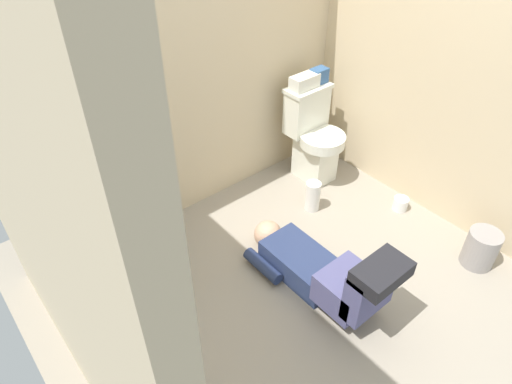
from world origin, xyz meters
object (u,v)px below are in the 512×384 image
(vanity_cabinet, at_px, (114,234))
(faucet, at_px, (84,158))
(person_plumber, at_px, (323,271))
(bottle_pink, at_px, (83,160))
(soap_dispenser, at_px, (49,171))
(bottle_blue, at_px, (90,155))
(toilet, at_px, (313,136))
(trash_can, at_px, (481,248))
(toilet_paper_roll, at_px, (400,204))
(toiletry_bag, at_px, (319,76))
(tissue_box, at_px, (305,82))
(bottle_amber, at_px, (65,162))
(paper_towel_roll, at_px, (313,196))

(vanity_cabinet, xyz_separation_m, faucet, (-0.00, 0.15, 0.45))
(person_plumber, distance_m, bottle_pink, 1.49)
(soap_dispenser, distance_m, bottle_blue, 0.23)
(toilet, distance_m, bottle_blue, 1.75)
(bottle_pink, bearing_deg, bottle_blue, 43.91)
(soap_dispenser, relative_size, bottle_pink, 1.11)
(soap_dispenser, bearing_deg, trash_can, -35.26)
(trash_can, distance_m, toilet_paper_roll, 0.66)
(toiletry_bag, bearing_deg, tissue_box, 180.00)
(bottle_amber, distance_m, paper_towel_roll, 1.73)
(toiletry_bag, bearing_deg, person_plumber, -132.44)
(vanity_cabinet, height_order, bottle_amber, bottle_amber)
(vanity_cabinet, distance_m, paper_towel_roll, 1.46)
(person_plumber, height_order, tissue_box, tissue_box)
(bottle_amber, bearing_deg, faucet, -6.84)
(person_plumber, distance_m, toilet_paper_roll, 1.03)
(person_plumber, relative_size, bottle_amber, 8.64)
(soap_dispenser, distance_m, bottle_amber, 0.10)
(bottle_amber, xyz_separation_m, toilet_paper_roll, (2.01, -0.83, -0.83))
(vanity_cabinet, height_order, tissue_box, tissue_box)
(person_plumber, height_order, trash_can, person_plumber)
(faucet, xyz_separation_m, trash_can, (1.85, -1.46, -0.74))
(soap_dispenser, bearing_deg, toiletry_bag, 1.20)
(vanity_cabinet, bearing_deg, toilet, 2.61)
(tissue_box, distance_m, soap_dispenser, 1.86)
(toilet, height_order, toiletry_bag, toiletry_bag)
(toilet, xyz_separation_m, soap_dispenser, (-1.90, 0.05, 0.52))
(tissue_box, height_order, paper_towel_roll, tissue_box)
(toilet, bearing_deg, bottle_pink, 179.26)
(person_plumber, bearing_deg, tissue_box, 52.63)
(bottle_pink, bearing_deg, vanity_cabinet, -76.50)
(tissue_box, distance_m, toilet_paper_roll, 1.15)
(faucet, distance_m, trash_can, 2.47)
(soap_dispenser, height_order, bottle_amber, soap_dispenser)
(bottle_pink, height_order, paper_towel_roll, bottle_pink)
(vanity_cabinet, relative_size, toiletry_bag, 6.61)
(tissue_box, bearing_deg, toilet, -63.57)
(vanity_cabinet, bearing_deg, tissue_box, 5.79)
(person_plumber, height_order, bottle_blue, bottle_blue)
(toiletry_bag, distance_m, soap_dispenser, 2.01)
(person_plumber, relative_size, toiletry_bag, 8.59)
(toilet, relative_size, trash_can, 2.89)
(paper_towel_roll, bearing_deg, toilet, 46.80)
(vanity_cabinet, height_order, person_plumber, vanity_cabinet)
(faucet, bearing_deg, toilet, -2.29)
(toiletry_bag, xyz_separation_m, paper_towel_roll, (-0.41, -0.41, -0.69))
(toilet, distance_m, bottle_pink, 1.81)
(vanity_cabinet, distance_m, bottle_pink, 0.49)
(trash_can, xyz_separation_m, paper_towel_roll, (-0.44, 1.08, -0.01))
(faucet, distance_m, bottle_blue, 0.03)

